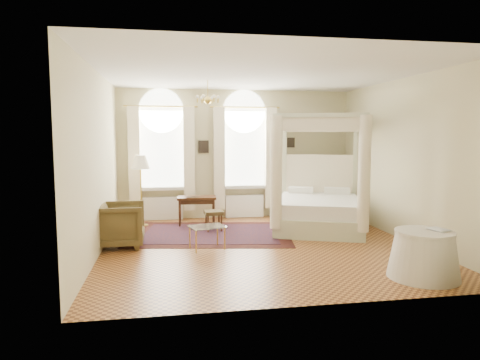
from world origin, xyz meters
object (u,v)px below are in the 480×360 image
at_px(stool, 214,214).
at_px(side_table, 424,255).
at_px(canopy_bed, 319,204).
at_px(writing_desk, 197,201).
at_px(coffee_table, 207,228).
at_px(nightstand, 338,206).
at_px(armchair, 119,225).
at_px(floor_lamp, 140,166).

xyz_separation_m(stool, side_table, (2.78, -3.69, -0.03)).
relative_size(canopy_bed, writing_desk, 3.06).
bearing_deg(coffee_table, nightstand, 36.58).
distance_m(armchair, coffee_table, 1.71).
bearing_deg(floor_lamp, canopy_bed, -14.11).
height_order(canopy_bed, side_table, canopy_bed).
distance_m(floor_lamp, side_table, 6.38).
xyz_separation_m(canopy_bed, stool, (-2.39, 0.22, -0.21)).
distance_m(nightstand, armchair, 5.88).
bearing_deg(floor_lamp, armchair, -99.46).
bearing_deg(side_table, nightstand, 82.12).
bearing_deg(stool, armchair, -151.22).
distance_m(nightstand, writing_desk, 3.85).
xyz_separation_m(coffee_table, floor_lamp, (-1.34, 2.32, 1.03)).
height_order(writing_desk, floor_lamp, floor_lamp).
distance_m(writing_desk, floor_lamp, 1.55).
height_order(canopy_bed, nightstand, canopy_bed).
bearing_deg(nightstand, canopy_bed, -126.19).
height_order(stool, side_table, side_table).
distance_m(stool, armchair, 2.21).
relative_size(stool, armchair, 0.49).
bearing_deg(nightstand, armchair, -156.73).
bearing_deg(writing_desk, coffee_table, -88.89).
bearing_deg(armchair, writing_desk, -43.43).
xyz_separation_m(nightstand, armchair, (-5.40, -2.32, 0.16)).
distance_m(armchair, side_table, 5.40).
height_order(nightstand, stool, nightstand).
distance_m(canopy_bed, nightstand, 1.86).
distance_m(writing_desk, armchair, 2.38).
bearing_deg(coffee_table, stool, 79.33).
xyz_separation_m(nightstand, coffee_table, (-3.75, -2.79, 0.13)).
xyz_separation_m(canopy_bed, nightstand, (1.08, 1.48, -0.32)).
bearing_deg(coffee_table, writing_desk, 91.11).
relative_size(nightstand, coffee_table, 0.72).
height_order(floor_lamp, side_table, floor_lamp).
height_order(writing_desk, side_table, side_table).
relative_size(nightstand, armchair, 0.57).
xyz_separation_m(stool, coffee_table, (-0.29, -1.53, 0.02)).
bearing_deg(nightstand, side_table, -97.88).
relative_size(nightstand, floor_lamp, 0.32).
height_order(nightstand, coffee_table, nightstand).
relative_size(floor_lamp, side_table, 1.59).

